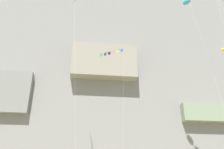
{
  "coord_description": "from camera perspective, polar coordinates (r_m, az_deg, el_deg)",
  "views": [
    {
      "loc": [
        -4.41,
        1.82,
        2.61
      ],
      "look_at": [
        -1.31,
        26.15,
        14.04
      ],
      "focal_mm": 37.86,
      "sensor_mm": 36.0,
      "label": 1
    }
  ],
  "objects": [
    {
      "name": "kite_banner_low_left",
      "position": [
        37.54,
        0.06,
        3.79
      ],
      "size": [
        3.73,
        3.94,
        22.17
      ],
      "color": "black",
      "rests_on": "ground"
    },
    {
      "name": "cliff_face",
      "position": [
        68.51,
        -2.79,
        2.25
      ],
      "size": [
        180.0,
        23.98,
        67.93
      ],
      "color": "gray",
      "rests_on": "ground"
    }
  ]
}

